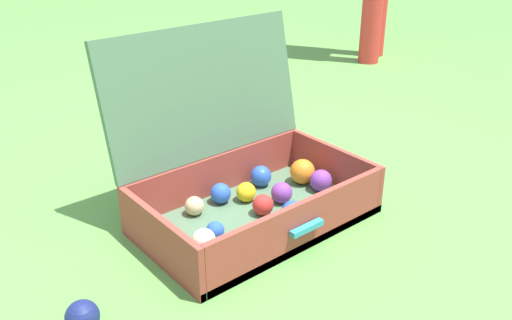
# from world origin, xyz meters

# --- Properties ---
(ground_plane) EXTENTS (16.00, 16.00, 0.00)m
(ground_plane) POSITION_xyz_m (0.00, 0.00, 0.00)
(ground_plane) COLOR #569342
(open_suitcase) EXTENTS (0.68, 0.52, 0.55)m
(open_suitcase) POSITION_xyz_m (0.01, 0.03, 0.12)
(open_suitcase) COLOR #4C7051
(open_suitcase) RESTS_ON ground
(stray_ball_on_grass) EXTENTS (0.08, 0.08, 0.08)m
(stray_ball_on_grass) POSITION_xyz_m (-0.59, -0.14, 0.04)
(stray_ball_on_grass) COLOR navy
(stray_ball_on_grass) RESTS_ON ground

